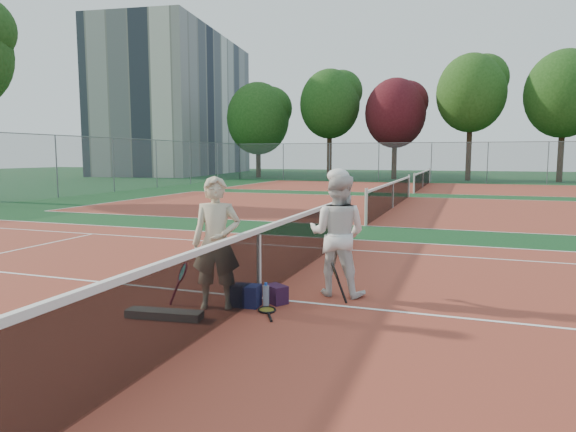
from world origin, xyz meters
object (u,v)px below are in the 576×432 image
at_px(water_bottle, 266,296).
at_px(racket_black_held, 335,283).
at_px(racket_red, 183,284).
at_px(player_b, 337,234).
at_px(apartment_block, 179,106).
at_px(net_main, 259,263).
at_px(racket_spare, 267,310).
at_px(player_a, 216,243).
at_px(sports_bag_purple, 276,294).
at_px(sports_bag_navy, 246,296).

bearing_deg(water_bottle, racket_black_held, 29.66).
bearing_deg(racket_red, player_b, -12.50).
bearing_deg(racket_red, water_bottle, -33.44).
height_order(player_b, racket_red, player_b).
xyz_separation_m(apartment_block, water_bottle, (28.26, -44.38, -7.35)).
height_order(net_main, player_b, player_b).
xyz_separation_m(apartment_block, racket_red, (27.11, -44.60, -7.22)).
height_order(racket_red, racket_spare, racket_red).
height_order(player_a, sports_bag_purple, player_a).
relative_size(racket_black_held, racket_spare, 0.96).
bearing_deg(net_main, water_bottle, -55.82).
xyz_separation_m(player_b, racket_black_held, (0.09, -0.48, -0.61)).
distance_m(sports_bag_navy, sports_bag_purple, 0.43).
bearing_deg(racket_black_held, sports_bag_navy, 2.03).
xyz_separation_m(apartment_block, player_a, (27.65, -44.62, -6.62)).
relative_size(racket_red, sports_bag_purple, 1.81).
xyz_separation_m(racket_black_held, sports_bag_purple, (-0.78, -0.25, -0.16)).
height_order(apartment_block, sports_bag_purple, apartment_block).
bearing_deg(racket_spare, sports_bag_navy, 44.00).
bearing_deg(apartment_block, racket_red, -58.70).
bearing_deg(racket_black_held, water_bottle, 6.37).
height_order(racket_black_held, sports_bag_purple, racket_black_held).
xyz_separation_m(racket_black_held, sports_bag_navy, (-1.10, -0.52, -0.14)).
xyz_separation_m(player_a, water_bottle, (0.61, 0.24, -0.73)).
xyz_separation_m(player_a, sports_bag_purple, (0.66, 0.47, -0.76)).
bearing_deg(sports_bag_purple, racket_red, -159.64).
relative_size(net_main, racket_black_held, 19.15).
relative_size(racket_spare, sports_bag_navy, 1.60).
bearing_deg(player_a, sports_bag_purple, 16.55).
relative_size(apartment_block, player_b, 12.30).
bearing_deg(water_bottle, sports_bag_navy, -170.00).
distance_m(net_main, racket_spare, 0.80).
bearing_deg(player_a, net_main, 41.84).
bearing_deg(racket_spare, water_bottle, -2.61).
relative_size(sports_bag_navy, sports_bag_purple, 1.20).
relative_size(racket_spare, water_bottle, 2.00).
distance_m(player_a, sports_bag_purple, 1.11).
bearing_deg(sports_bag_navy, player_a, -150.23).
bearing_deg(sports_bag_navy, apartment_block, 122.21).
bearing_deg(apartment_block, sports_bag_navy, -57.79).
relative_size(player_a, player_b, 0.99).
xyz_separation_m(net_main, sports_bag_navy, (-0.01, -0.43, -0.36)).
xyz_separation_m(racket_black_held, racket_spare, (-0.76, -0.63, -0.27)).
distance_m(net_main, sports_bag_purple, 0.52).
distance_m(net_main, racket_red, 1.09).
relative_size(net_main, racket_spare, 18.30).
distance_m(racket_black_held, sports_bag_navy, 1.23).
relative_size(apartment_block, player_a, 12.45).
bearing_deg(water_bottle, apartment_block, 122.49).
bearing_deg(apartment_block, player_b, -56.27).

